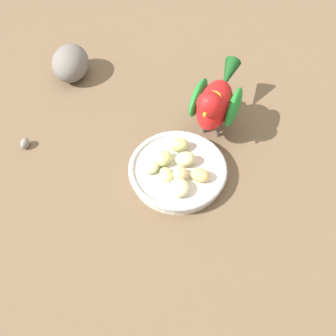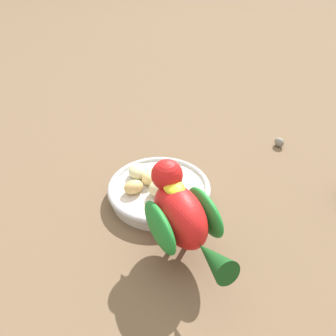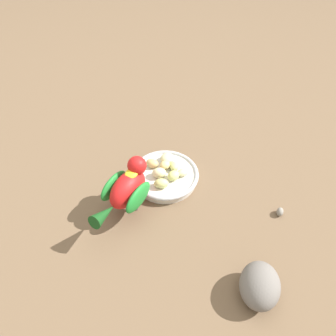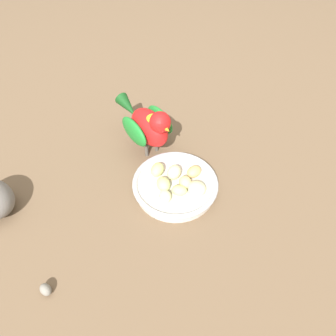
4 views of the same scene
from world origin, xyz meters
name	(u,v)px [view 4 (image 4 of 4)]	position (x,y,z in m)	size (l,w,h in m)	color
ground_plane	(166,182)	(0.00, 0.00, 0.00)	(4.00, 4.00, 0.00)	brown
feeding_bowl	(175,185)	(-0.03, 0.01, 0.02)	(0.18, 0.18, 0.03)	beige
apple_piece_0	(194,172)	(-0.05, -0.04, 0.03)	(0.03, 0.03, 0.02)	tan
apple_piece_1	(179,190)	(-0.05, 0.02, 0.03)	(0.03, 0.02, 0.02)	#C6D17A
apple_piece_2	(174,172)	(-0.02, -0.01, 0.04)	(0.04, 0.03, 0.03)	beige
apple_piece_3	(165,196)	(-0.04, 0.05, 0.03)	(0.03, 0.02, 0.02)	beige
apple_piece_4	(158,170)	(0.02, 0.01, 0.04)	(0.04, 0.03, 0.03)	#C6D17A
apple_piece_5	(163,184)	(-0.02, 0.03, 0.04)	(0.03, 0.03, 0.03)	#C6D17A
apple_piece_6	(197,188)	(-0.08, 0.00, 0.03)	(0.04, 0.04, 0.02)	beige
apple_piece_7	(186,181)	(-0.05, 0.00, 0.03)	(0.03, 0.03, 0.02)	#E5C67F
parrot	(148,125)	(0.09, -0.06, 0.08)	(0.20, 0.11, 0.14)	#59544C
pebble_0	(46,290)	(0.02, 0.31, 0.01)	(0.02, 0.02, 0.02)	gray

